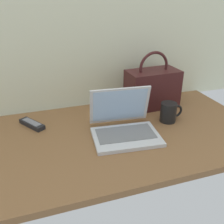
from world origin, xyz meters
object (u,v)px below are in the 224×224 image
object	(u,v)px
laptop	(124,125)
remote_control_near	(32,124)
coffee_mug	(169,112)
handbag	(152,88)

from	to	relation	value
laptop	remote_control_near	xyz separation A→B (m)	(-0.42, 0.22, -0.03)
laptop	coffee_mug	bearing A→B (deg)	10.51
remote_control_near	handbag	distance (m)	0.70
remote_control_near	handbag	xyz separation A→B (m)	(0.69, 0.03, 0.10)
laptop	remote_control_near	distance (m)	0.48
coffee_mug	remote_control_near	bearing A→B (deg)	166.21
laptop	remote_control_near	world-z (taller)	laptop
coffee_mug	remote_control_near	distance (m)	0.72
laptop	coffee_mug	distance (m)	0.28
remote_control_near	handbag	world-z (taller)	handbag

